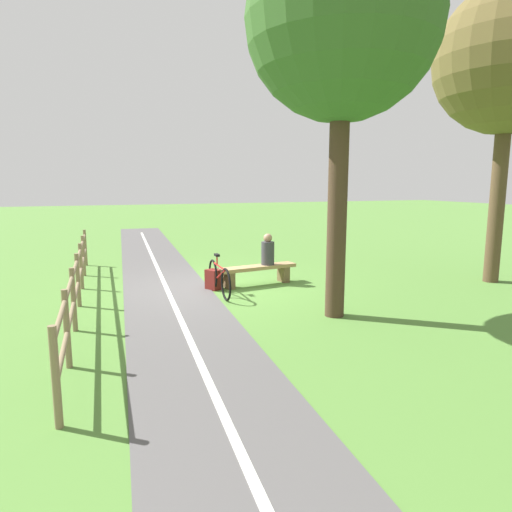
# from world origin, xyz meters

# --- Properties ---
(ground_plane) EXTENTS (80.00, 80.00, 0.00)m
(ground_plane) POSITION_xyz_m (0.00, 0.00, 0.00)
(ground_plane) COLOR #548438
(paved_path) EXTENTS (4.04, 36.05, 0.02)m
(paved_path) POSITION_xyz_m (1.28, 4.00, 0.01)
(paved_path) COLOR #565454
(paved_path) RESTS_ON ground_plane
(path_centre_line) EXTENTS (2.05, 31.95, 0.00)m
(path_centre_line) POSITION_xyz_m (1.28, 4.00, 0.02)
(path_centre_line) COLOR silver
(path_centre_line) RESTS_ON paved_path
(bench) EXTENTS (1.95, 0.63, 0.45)m
(bench) POSITION_xyz_m (-1.02, 0.05, 0.32)
(bench) COLOR #A88456
(bench) RESTS_ON ground_plane
(person_seated) EXTENTS (0.34, 0.34, 0.73)m
(person_seated) POSITION_xyz_m (-1.30, 0.00, 0.77)
(person_seated) COLOR #38383D
(person_seated) RESTS_ON bench
(bicycle) EXTENTS (0.08, 1.73, 0.85)m
(bicycle) POSITION_xyz_m (0.05, 0.62, 0.35)
(bicycle) COLOR black
(bicycle) RESTS_ON ground_plane
(backpack) EXTENTS (0.38, 0.39, 0.45)m
(backpack) POSITION_xyz_m (0.04, 0.13, 0.22)
(backpack) COLOR maroon
(backpack) RESTS_ON ground_plane
(fence_roadside) EXTENTS (0.29, 9.16, 1.03)m
(fence_roadside) POSITION_xyz_m (2.81, 0.59, 0.60)
(fence_roadside) COLOR #847051
(fence_roadside) RESTS_ON ground_plane
(tree_far_right) EXTENTS (3.27, 3.27, 6.67)m
(tree_far_right) POSITION_xyz_m (-6.39, 1.65, 5.00)
(tree_far_right) COLOR brown
(tree_far_right) RESTS_ON ground_plane
(tree_by_path) EXTENTS (3.18, 3.18, 6.49)m
(tree_by_path) POSITION_xyz_m (-1.45, 2.80, 4.86)
(tree_by_path) COLOR #473323
(tree_by_path) RESTS_ON ground_plane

